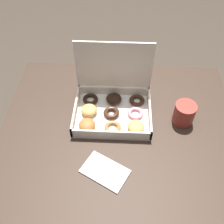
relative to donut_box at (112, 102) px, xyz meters
name	(u,v)px	position (x,y,z in m)	size (l,w,h in m)	color
ground_plane	(116,202)	(0.03, -0.10, -0.76)	(8.00, 8.00, 0.00)	#42382D
dining_table	(118,146)	(0.03, -0.10, -0.17)	(0.92, 0.78, 0.71)	#38281E
donut_box	(112,102)	(0.00, 0.00, 0.00)	(0.30, 0.25, 0.26)	silver
coffee_mug	(184,113)	(0.28, -0.04, 0.00)	(0.08, 0.08, 0.09)	#A3382D
paper_napkin	(104,171)	(-0.01, -0.28, -0.05)	(0.18, 0.16, 0.01)	white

